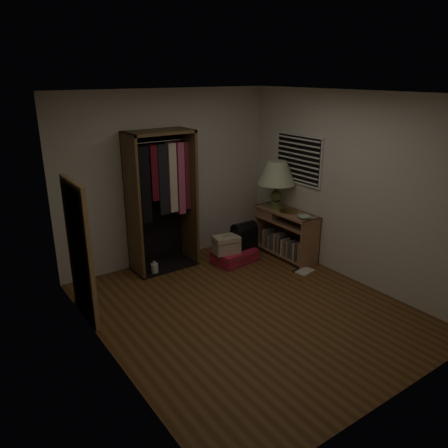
{
  "coord_description": "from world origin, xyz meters",
  "views": [
    {
      "loc": [
        -3.01,
        -3.77,
        2.82
      ],
      "look_at": [
        0.3,
        0.95,
        0.8
      ],
      "focal_mm": 35.0,
      "sensor_mm": 36.0,
      "label": 1
    }
  ],
  "objects_px": {
    "open_wardrobe": "(162,189)",
    "white_jug": "(155,268)",
    "console_bookshelf": "(284,232)",
    "floor_mirror": "(80,252)",
    "train_case": "(226,244)",
    "black_bag": "(244,234)",
    "table_lamp": "(277,174)",
    "pink_suitcase": "(235,256)"
  },
  "relations": [
    {
      "from": "console_bookshelf",
      "to": "floor_mirror",
      "type": "bearing_deg",
      "value": -179.38
    },
    {
      "from": "train_case",
      "to": "white_jug",
      "type": "distance_m",
      "value": 1.13
    },
    {
      "from": "console_bookshelf",
      "to": "train_case",
      "type": "distance_m",
      "value": 1.01
    },
    {
      "from": "train_case",
      "to": "pink_suitcase",
      "type": "bearing_deg",
      "value": 12.87
    },
    {
      "from": "table_lamp",
      "to": "white_jug",
      "type": "height_order",
      "value": "table_lamp"
    },
    {
      "from": "open_wardrobe",
      "to": "train_case",
      "type": "distance_m",
      "value": 1.27
    },
    {
      "from": "pink_suitcase",
      "to": "train_case",
      "type": "height_order",
      "value": "train_case"
    },
    {
      "from": "open_wardrobe",
      "to": "black_bag",
      "type": "height_order",
      "value": "open_wardrobe"
    },
    {
      "from": "open_wardrobe",
      "to": "pink_suitcase",
      "type": "relative_size",
      "value": 2.96
    },
    {
      "from": "open_wardrobe",
      "to": "white_jug",
      "type": "height_order",
      "value": "open_wardrobe"
    },
    {
      "from": "pink_suitcase",
      "to": "white_jug",
      "type": "height_order",
      "value": "pink_suitcase"
    },
    {
      "from": "floor_mirror",
      "to": "pink_suitcase",
      "type": "height_order",
      "value": "floor_mirror"
    },
    {
      "from": "floor_mirror",
      "to": "table_lamp",
      "type": "bearing_deg",
      "value": 4.79
    },
    {
      "from": "open_wardrobe",
      "to": "white_jug",
      "type": "bearing_deg",
      "value": -148.28
    },
    {
      "from": "floor_mirror",
      "to": "table_lamp",
      "type": "relative_size",
      "value": 2.24
    },
    {
      "from": "console_bookshelf",
      "to": "open_wardrobe",
      "type": "bearing_deg",
      "value": 157.36
    },
    {
      "from": "open_wardrobe",
      "to": "table_lamp",
      "type": "bearing_deg",
      "value": -15.75
    },
    {
      "from": "black_bag",
      "to": "white_jug",
      "type": "height_order",
      "value": "black_bag"
    },
    {
      "from": "open_wardrobe",
      "to": "white_jug",
      "type": "distance_m",
      "value": 1.17
    },
    {
      "from": "floor_mirror",
      "to": "pink_suitcase",
      "type": "bearing_deg",
      "value": 6.21
    },
    {
      "from": "pink_suitcase",
      "to": "black_bag",
      "type": "xyz_separation_m",
      "value": [
        0.2,
        0.02,
        0.31
      ]
    },
    {
      "from": "console_bookshelf",
      "to": "pink_suitcase",
      "type": "relative_size",
      "value": 1.62
    },
    {
      "from": "table_lamp",
      "to": "white_jug",
      "type": "relative_size",
      "value": 3.96
    },
    {
      "from": "train_case",
      "to": "black_bag",
      "type": "xyz_separation_m",
      "value": [
        0.36,
        0.03,
        0.08
      ]
    },
    {
      "from": "pink_suitcase",
      "to": "train_case",
      "type": "distance_m",
      "value": 0.28
    },
    {
      "from": "open_wardrobe",
      "to": "white_jug",
      "type": "xyz_separation_m",
      "value": [
        -0.27,
        -0.17,
        -1.12
      ]
    },
    {
      "from": "floor_mirror",
      "to": "white_jug",
      "type": "bearing_deg",
      "value": 26.4
    },
    {
      "from": "open_wardrobe",
      "to": "floor_mirror",
      "type": "xyz_separation_m",
      "value": [
        -1.48,
        -0.77,
        -0.35
      ]
    },
    {
      "from": "floor_mirror",
      "to": "train_case",
      "type": "bearing_deg",
      "value": 6.48
    },
    {
      "from": "console_bookshelf",
      "to": "train_case",
      "type": "xyz_separation_m",
      "value": [
        -0.98,
        0.22,
        -0.06
      ]
    },
    {
      "from": "train_case",
      "to": "table_lamp",
      "type": "bearing_deg",
      "value": 11.38
    },
    {
      "from": "white_jug",
      "to": "black_bag",
      "type": "bearing_deg",
      "value": -12.53
    },
    {
      "from": "console_bookshelf",
      "to": "black_bag",
      "type": "bearing_deg",
      "value": 157.9
    },
    {
      "from": "console_bookshelf",
      "to": "table_lamp",
      "type": "distance_m",
      "value": 0.93
    },
    {
      "from": "black_bag",
      "to": "console_bookshelf",
      "type": "bearing_deg",
      "value": -23.09
    },
    {
      "from": "console_bookshelf",
      "to": "white_jug",
      "type": "relative_size",
      "value": 5.86
    },
    {
      "from": "train_case",
      "to": "table_lamp",
      "type": "relative_size",
      "value": 0.57
    },
    {
      "from": "black_bag",
      "to": "white_jug",
      "type": "distance_m",
      "value": 1.48
    },
    {
      "from": "open_wardrobe",
      "to": "black_bag",
      "type": "distance_m",
      "value": 1.47
    },
    {
      "from": "pink_suitcase",
      "to": "white_jug",
      "type": "xyz_separation_m",
      "value": [
        -1.21,
        0.34,
        -0.02
      ]
    },
    {
      "from": "train_case",
      "to": "white_jug",
      "type": "relative_size",
      "value": 2.26
    },
    {
      "from": "floor_mirror",
      "to": "black_bag",
      "type": "xyz_separation_m",
      "value": [
        2.62,
        0.29,
        -0.44
      ]
    }
  ]
}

